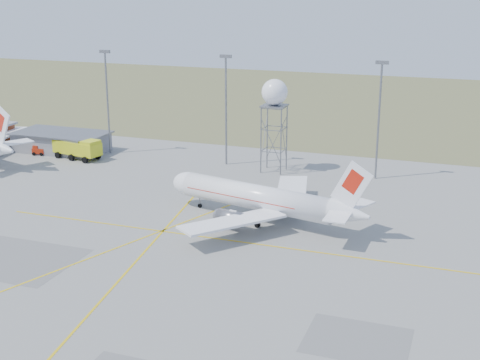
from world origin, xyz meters
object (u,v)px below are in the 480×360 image
(radar_tower, at_px, (274,120))
(fire_truck, at_px, (78,149))
(baggage_tug, at_px, (39,151))
(airliner_main, at_px, (259,198))

(radar_tower, distance_m, fire_truck, 39.21)
(radar_tower, relative_size, baggage_tug, 6.13)
(airliner_main, bearing_deg, fire_truck, -12.75)
(radar_tower, relative_size, fire_truck, 1.59)
(airliner_main, height_order, fire_truck, airliner_main)
(airliner_main, distance_m, baggage_tug, 57.36)
(fire_truck, bearing_deg, radar_tower, 18.26)
(airliner_main, relative_size, baggage_tug, 11.75)
(radar_tower, bearing_deg, fire_truck, -173.22)
(radar_tower, bearing_deg, airliner_main, -77.38)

